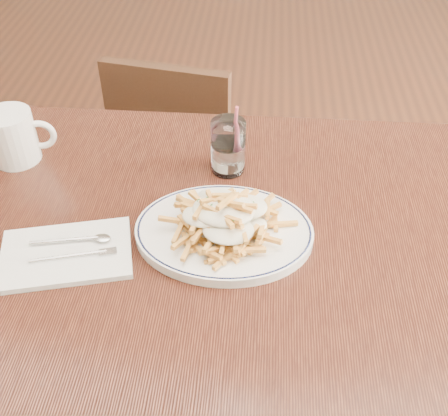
# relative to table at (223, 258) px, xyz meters

# --- Properties ---
(table) EXTENTS (1.20, 0.80, 0.75)m
(table) POSITION_rel_table_xyz_m (0.00, 0.00, 0.00)
(table) COLOR black
(table) RESTS_ON ground
(chair_far) EXTENTS (0.42, 0.42, 0.78)m
(chair_far) POSITION_rel_table_xyz_m (-0.19, 0.66, -0.23)
(chair_far) COLOR black
(chair_far) RESTS_ON ground
(fries_plate) EXTENTS (0.36, 0.32, 0.02)m
(fries_plate) POSITION_rel_table_xyz_m (0.00, -0.02, 0.09)
(fries_plate) COLOR white
(fries_plate) RESTS_ON table
(loaded_fries) EXTENTS (0.23, 0.19, 0.06)m
(loaded_fries) POSITION_rel_table_xyz_m (0.00, -0.02, 0.13)
(loaded_fries) COLOR gold
(loaded_fries) RESTS_ON fries_plate
(napkin) EXTENTS (0.26, 0.20, 0.01)m
(napkin) POSITION_rel_table_xyz_m (-0.27, -0.09, 0.08)
(napkin) COLOR silver
(napkin) RESTS_ON table
(cutlery) EXTENTS (0.17, 0.09, 0.01)m
(cutlery) POSITION_rel_table_xyz_m (-0.27, -0.09, 0.09)
(cutlery) COLOR silver
(cutlery) RESTS_ON napkin
(water_glass) EXTENTS (0.07, 0.07, 0.16)m
(water_glass) POSITION_rel_table_xyz_m (-0.00, 0.19, 0.13)
(water_glass) COLOR white
(water_glass) RESTS_ON table
(coffee_mug) EXTENTS (0.14, 0.10, 0.11)m
(coffee_mug) POSITION_rel_table_xyz_m (-0.46, 0.19, 0.13)
(coffee_mug) COLOR white
(coffee_mug) RESTS_ON table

